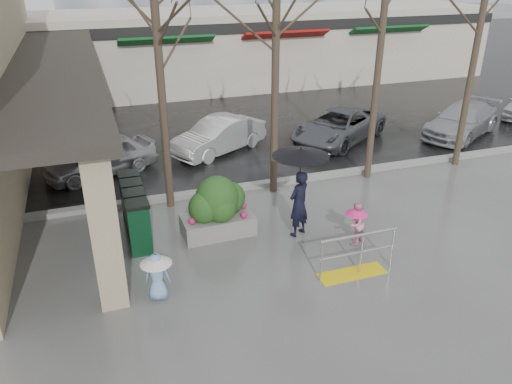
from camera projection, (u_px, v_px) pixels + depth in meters
ground at (280, 257)px, 12.04m from camera, size 120.00×120.00×0.00m
street_asphalt at (150, 74)px, 30.87m from camera, size 120.00×36.00×0.01m
curb at (233, 188)px, 15.43m from camera, size 120.00×0.30×0.15m
canopy_slab at (51, 59)px, 15.93m from camera, size 2.80×18.00×0.25m
pillar_front at (105, 229)px, 9.72m from camera, size 0.55×0.55×3.50m
pillar_back at (91, 130)px, 15.28m from camera, size 0.55×0.55×3.50m
storefront_row at (195, 49)px, 27.14m from camera, size 34.00×6.74×4.00m
handrail at (355, 260)px, 11.25m from camera, size 1.90×0.50×1.03m
tree_west at (156, 23)px, 12.37m from camera, size 3.20×3.20×6.80m
tree_midwest at (276, 12)px, 13.24m from camera, size 3.20×3.20×7.00m
tree_mideast at (383, 22)px, 14.37m from camera, size 3.20×3.20×6.50m
tree_east at (485, 0)px, 15.17m from camera, size 3.20×3.20×7.20m
woman at (300, 182)px, 12.40m from camera, size 1.42×1.42×2.41m
child_pink at (356, 221)px, 12.37m from camera, size 0.68×0.65×1.12m
child_blue at (157, 272)px, 10.33m from camera, size 0.66×0.66×1.08m
planter at (218, 207)px, 12.75m from camera, size 1.86×1.09×1.61m
news_boxes at (135, 210)px, 12.78m from camera, size 0.55×2.42×1.35m
car_a at (100, 156)px, 16.38m from camera, size 3.99×2.74×1.26m
car_b at (219, 136)px, 18.29m from camera, size 3.99×3.03×1.26m
car_c at (339, 126)px, 19.35m from camera, size 4.95×4.19×1.26m
car_d at (462, 120)px, 20.02m from camera, size 4.66×3.62×1.26m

